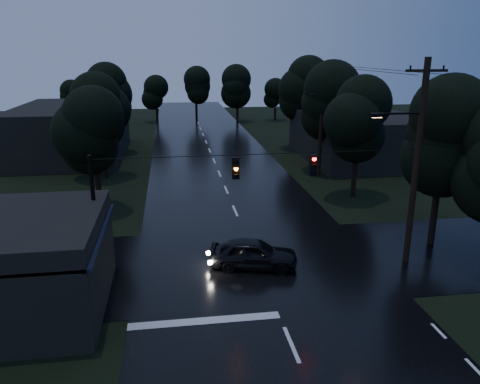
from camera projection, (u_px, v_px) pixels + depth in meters
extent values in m
cube|color=black|center=(219.00, 174.00, 40.67)|extent=(12.00, 120.00, 0.02)
cube|color=black|center=(257.00, 262.00, 23.62)|extent=(60.00, 9.00, 0.02)
cube|color=black|center=(22.00, 237.00, 18.45)|extent=(6.00, 7.00, 0.12)
cube|color=black|center=(101.00, 233.00, 18.87)|extent=(0.30, 7.00, 0.15)
cylinder|color=black|center=(87.00, 309.00, 16.49)|extent=(0.10, 0.10, 3.00)
cylinder|color=black|center=(108.00, 243.00, 22.18)|extent=(0.10, 0.10, 3.00)
cube|color=#FFB766|center=(95.00, 265.00, 17.65)|extent=(0.06, 1.60, 0.50)
cube|color=#FFB766|center=(105.00, 238.00, 20.20)|extent=(0.06, 1.20, 0.50)
cube|color=black|center=(357.00, 137.00, 45.78)|extent=(10.00, 14.00, 4.40)
cube|color=black|center=(72.00, 131.00, 47.45)|extent=(10.00, 16.00, 5.00)
cylinder|color=black|center=(416.00, 166.00, 22.28)|extent=(0.30, 0.30, 10.00)
cube|color=black|center=(427.00, 71.00, 21.01)|extent=(2.00, 0.12, 0.12)
cylinder|color=black|center=(400.00, 113.00, 21.41)|extent=(2.20, 0.10, 0.10)
cube|color=black|center=(377.00, 115.00, 21.27)|extent=(0.60, 0.25, 0.18)
cube|color=#FFB266|center=(377.00, 117.00, 21.29)|extent=(0.45, 0.18, 0.03)
cylinder|color=black|center=(321.00, 133.00, 38.85)|extent=(0.30, 0.30, 7.50)
cube|color=black|center=(323.00, 94.00, 37.94)|extent=(2.00, 0.12, 0.12)
cylinder|color=black|center=(95.00, 221.00, 20.75)|extent=(0.18, 0.18, 6.00)
cylinder|color=black|center=(262.00, 154.00, 21.00)|extent=(15.00, 0.03, 0.03)
cube|color=black|center=(236.00, 168.00, 21.00)|extent=(0.32, 0.25, 1.00)
sphere|color=orange|center=(236.00, 169.00, 20.86)|extent=(0.18, 0.18, 0.18)
cube|color=black|center=(313.00, 165.00, 21.51)|extent=(0.32, 0.25, 1.00)
sphere|color=#FF0C07|center=(314.00, 166.00, 21.37)|extent=(0.18, 0.18, 0.18)
cylinder|color=black|center=(433.00, 220.00, 25.57)|extent=(0.36, 0.36, 2.80)
sphere|color=black|center=(441.00, 159.00, 24.58)|extent=(4.48, 4.48, 4.48)
sphere|color=black|center=(444.00, 136.00, 24.24)|extent=(4.48, 4.48, 4.48)
sphere|color=black|center=(447.00, 113.00, 23.89)|extent=(4.48, 4.48, 4.48)
cylinder|color=black|center=(99.00, 191.00, 31.47)|extent=(0.36, 0.36, 2.45)
sphere|color=black|center=(95.00, 147.00, 30.62)|extent=(3.92, 3.92, 3.92)
sphere|color=black|center=(93.00, 131.00, 30.31)|extent=(3.92, 3.92, 3.92)
sphere|color=black|center=(92.00, 115.00, 30.01)|extent=(3.92, 3.92, 3.92)
cylinder|color=black|center=(105.00, 163.00, 38.94)|extent=(0.36, 0.36, 2.62)
sphere|color=black|center=(101.00, 125.00, 38.02)|extent=(4.20, 4.20, 4.20)
sphere|color=black|center=(100.00, 111.00, 37.70)|extent=(4.20, 4.20, 4.20)
sphere|color=black|center=(99.00, 97.00, 37.37)|extent=(4.20, 4.20, 4.20)
cylinder|color=black|center=(111.00, 140.00, 48.30)|extent=(0.36, 0.36, 2.80)
sphere|color=black|center=(108.00, 107.00, 47.32)|extent=(4.48, 4.48, 4.48)
sphere|color=black|center=(107.00, 95.00, 46.97)|extent=(4.48, 4.48, 4.48)
sphere|color=black|center=(106.00, 83.00, 46.63)|extent=(4.48, 4.48, 4.48)
cylinder|color=black|center=(354.00, 179.00, 33.97)|extent=(0.36, 0.36, 2.62)
sphere|color=black|center=(357.00, 136.00, 33.05)|extent=(4.20, 4.20, 4.20)
sphere|color=black|center=(358.00, 120.00, 32.73)|extent=(4.20, 4.20, 4.20)
sphere|color=black|center=(359.00, 104.00, 32.40)|extent=(4.20, 4.20, 4.20)
cylinder|color=black|center=(326.00, 155.00, 41.61)|extent=(0.36, 0.36, 2.80)
sphere|color=black|center=(328.00, 116.00, 40.63)|extent=(4.48, 4.48, 4.48)
sphere|color=black|center=(329.00, 102.00, 40.28)|extent=(4.48, 4.48, 4.48)
sphere|color=black|center=(330.00, 88.00, 39.93)|extent=(4.48, 4.48, 4.48)
cylinder|color=black|center=(302.00, 135.00, 51.14)|extent=(0.36, 0.36, 2.97)
sphere|color=black|center=(304.00, 101.00, 50.10)|extent=(4.76, 4.76, 4.76)
sphere|color=black|center=(304.00, 89.00, 49.73)|extent=(4.76, 4.76, 4.76)
sphere|color=black|center=(305.00, 77.00, 49.36)|extent=(4.76, 4.76, 4.76)
imported|color=black|center=(253.00, 253.00, 22.91)|extent=(4.58, 2.64, 1.47)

